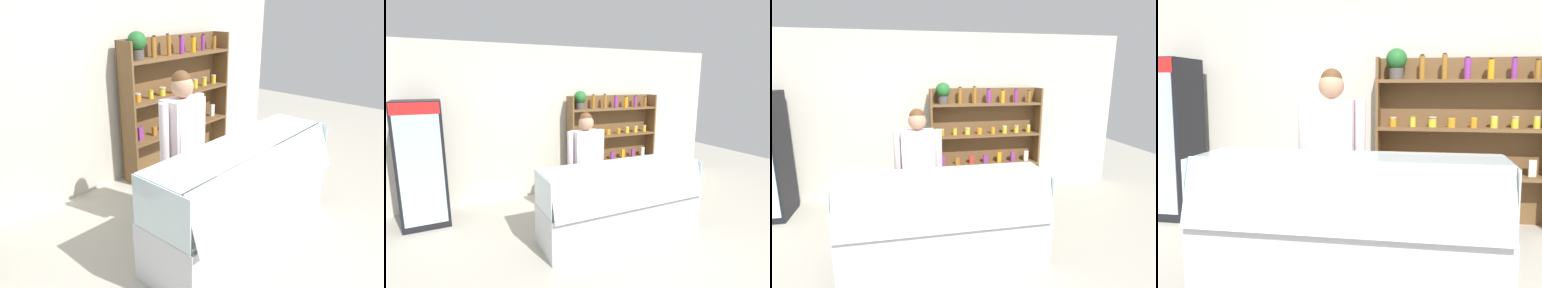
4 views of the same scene
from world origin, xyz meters
TOP-DOWN VIEW (x-y plane):
  - ground_plane at (0.00, 0.00)m, footprint 12.00×12.00m
  - back_wall at (0.00, 2.12)m, footprint 6.80×0.10m
  - shelving_unit at (0.90, 1.88)m, footprint 1.84×0.29m
  - deli_display_case at (0.02, 0.08)m, footprint 2.23×0.72m
  - shop_clerk at (-0.22, 0.66)m, footprint 0.58×0.25m

SIDE VIEW (x-z plane):
  - ground_plane at x=0.00m, z-range 0.00..0.00m
  - deli_display_case at x=0.02m, z-range -0.19..0.82m
  - shop_clerk at x=-0.22m, z-range 0.15..1.80m
  - shelving_unit at x=0.90m, z-range 0.09..2.01m
  - back_wall at x=0.00m, z-range 0.00..2.70m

